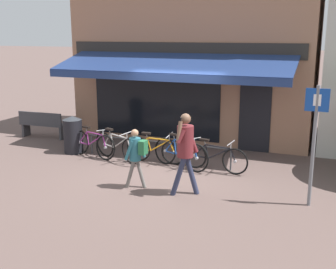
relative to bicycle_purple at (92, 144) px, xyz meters
The scene contains 13 objects.
ground_plane 2.35m from the bicycle_purple, 13.03° to the right, with size 160.00×160.00×0.00m, color brown.
shop_front 5.00m from the bicycle_purple, 64.96° to the left, with size 7.62×4.75×6.34m.
bike_rack_rail 1.85m from the bicycle_purple, ahead, with size 4.14×0.04×0.57m.
bicycle_purple is the anchor object (origin of this frame).
bicycle_silver 0.81m from the bicycle_purple, ahead, with size 1.73×0.81×0.87m.
bicycle_orange 1.86m from the bicycle_purple, ahead, with size 1.69×0.52×0.84m.
bicycle_blue 2.60m from the bicycle_purple, ahead, with size 1.68×0.66×0.87m.
bicycle_black 3.48m from the bicycle_purple, ahead, with size 1.74×0.52×0.81m.
pedestrian_adult 3.79m from the bicycle_purple, 26.75° to the right, with size 0.58×0.62×1.78m.
pedestrian_child 2.82m from the bicycle_purple, 37.71° to the right, with size 0.49×0.41×1.35m.
litter_bin 0.77m from the bicycle_purple, 167.14° to the left, with size 0.55×0.55×1.08m.
parking_sign 6.07m from the bicycle_purple, 12.60° to the right, with size 0.44×0.07×2.41m.
park_bench 2.98m from the bicycle_purple, 154.28° to the left, with size 1.62×0.51×0.87m.
Camera 1 is at (3.88, -9.13, 3.37)m, focal length 45.00 mm.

